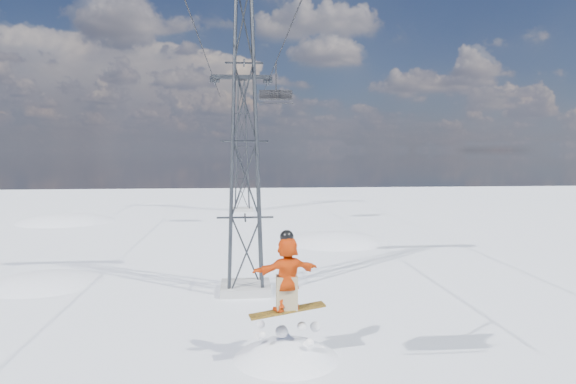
% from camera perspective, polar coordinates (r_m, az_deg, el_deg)
% --- Properties ---
extents(lift_tower_near, '(5.20, 1.80, 11.43)m').
position_cam_1_polar(lift_tower_near, '(18.48, -4.84, 5.55)').
color(lift_tower_near, '#999999').
rests_on(lift_tower_near, ground).
extents(lift_tower_far, '(5.20, 1.80, 11.43)m').
position_cam_1_polar(lift_tower_far, '(43.48, -5.16, 5.02)').
color(lift_tower_far, '#999999').
rests_on(lift_tower_far, ground).
extents(haul_cables, '(4.46, 51.00, 0.06)m').
position_cam_1_polar(haul_cables, '(30.51, -5.13, 15.36)').
color(haul_cables, black).
rests_on(haul_cables, ground).
extents(lift_chair_mid, '(2.15, 0.62, 2.67)m').
position_cam_1_polar(lift_chair_mid, '(33.92, -1.35, 10.64)').
color(lift_chair_mid, black).
rests_on(lift_chair_mid, ground).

